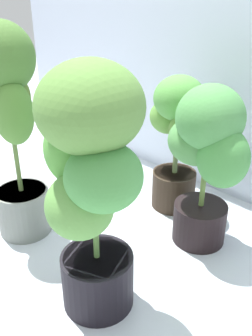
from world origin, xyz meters
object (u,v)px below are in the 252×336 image
potted_plant_front_right (91,173)px  potted_plant_back_right (207,153)px  potted_plant_front_left (11,120)px  potted_plant_back_center (176,136)px

potted_plant_front_right → potted_plant_back_right: 0.58m
potted_plant_front_right → potted_plant_front_left: (-0.57, 0.06, 0.01)m
potted_plant_front_right → potted_plant_back_center: bearing=107.6°
potted_plant_back_center → potted_plant_front_left: bearing=-117.7°
potted_plant_front_left → potted_plant_back_center: bearing=62.3°
potted_plant_back_right → potted_plant_front_left: (-0.61, -0.51, 0.12)m
potted_plant_back_center → potted_plant_front_right: bearing=-72.4°
potted_plant_front_right → potted_plant_back_right: bearing=85.8°
potted_plant_front_right → potted_plant_back_center: 0.76m
potted_plant_front_left → potted_plant_back_right: bearing=40.0°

